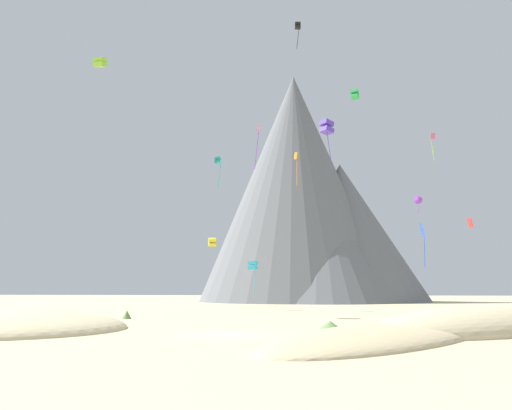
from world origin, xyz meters
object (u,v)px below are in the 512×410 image
object	(u,v)px
kite_red_low	(470,223)
kite_teal_mid	(218,161)
kite_green_high	(355,94)
kite_cyan_low	(253,266)
kite_orange_mid	(296,163)
kite_indigo_mid	(327,127)
bush_mid_center	(330,325)
kite_blue_low	(423,231)
rock_massif	(311,206)
kite_yellow_low	(212,242)
bush_far_left	(424,326)
kite_black_high	(298,26)
kite_rainbow_mid	(433,141)
kite_lime_high	(100,62)
bush_low_patch	(127,315)
kite_pink_mid	(257,138)
kite_violet_mid	(418,200)

from	to	relation	value
kite_red_low	kite_teal_mid	bearing A→B (deg)	-83.41
kite_teal_mid	kite_green_high	bearing A→B (deg)	108.65
kite_teal_mid	kite_cyan_low	size ratio (longest dim) A/B	0.94
kite_orange_mid	kite_indigo_mid	bearing A→B (deg)	-99.35
bush_mid_center	kite_blue_low	xyz separation A→B (m)	(10.58, 14.30, 9.07)
rock_massif	kite_yellow_low	distance (m)	38.71
bush_far_left	kite_blue_low	world-z (taller)	kite_blue_low
rock_massif	kite_black_high	size ratio (longest dim) A/B	17.49
rock_massif	kite_rainbow_mid	bearing A→B (deg)	-75.69
kite_orange_mid	kite_red_low	bearing A→B (deg)	-76.42
kite_lime_high	kite_red_low	world-z (taller)	kite_lime_high
bush_low_patch	kite_teal_mid	distance (m)	32.19
kite_blue_low	kite_cyan_low	bearing A→B (deg)	48.01
bush_mid_center	bush_far_left	distance (m)	7.36
kite_green_high	bush_low_patch	bearing A→B (deg)	65.54
kite_red_low	kite_rainbow_mid	bearing A→B (deg)	-89.24
rock_massif	kite_lime_high	world-z (taller)	rock_massif
bush_low_patch	kite_rainbow_mid	distance (m)	42.39
kite_teal_mid	bush_mid_center	bearing A→B (deg)	25.65
bush_mid_center	kite_black_high	distance (m)	49.03
bush_far_left	kite_blue_low	xyz separation A→B (m)	(3.21, 14.39, 9.10)
bush_mid_center	kite_indigo_mid	distance (m)	27.86
bush_low_patch	rock_massif	distance (m)	79.85
kite_pink_mid	bush_mid_center	bearing A→B (deg)	-94.77
kite_blue_low	kite_lime_high	size ratio (longest dim) A/B	3.15
kite_green_high	kite_lime_high	world-z (taller)	kite_green_high
kite_violet_mid	kite_rainbow_mid	bearing A→B (deg)	-80.09
kite_green_high	kite_lime_high	xyz separation A→B (m)	(-34.48, -23.61, -3.21)
kite_pink_mid	kite_rainbow_mid	size ratio (longest dim) A/B	1.44
bush_low_patch	kite_red_low	distance (m)	40.86
kite_black_high	rock_massif	bearing A→B (deg)	84.17
bush_far_left	kite_lime_high	xyz separation A→B (m)	(-35.95, 17.22, 32.02)
bush_low_patch	kite_rainbow_mid	world-z (taller)	kite_rainbow_mid
kite_cyan_low	kite_red_low	bearing A→B (deg)	72.42
kite_blue_low	kite_black_high	size ratio (longest dim) A/B	1.25
bush_far_left	kite_blue_low	distance (m)	17.33
kite_orange_mid	kite_black_high	bearing A→B (deg)	7.50
kite_cyan_low	kite_red_low	xyz separation A→B (m)	(27.89, -14.97, 4.32)
bush_low_patch	kite_pink_mid	distance (m)	23.99
kite_rainbow_mid	kite_indigo_mid	bearing A→B (deg)	56.87
kite_green_high	kite_yellow_low	bearing A→B (deg)	-6.83
bush_far_left	kite_violet_mid	world-z (taller)	kite_violet_mid
kite_rainbow_mid	kite_black_high	bearing A→B (deg)	19.95
bush_mid_center	kite_cyan_low	bearing A→B (deg)	106.99
bush_low_patch	kite_rainbow_mid	size ratio (longest dim) A/B	0.28
kite_yellow_low	kite_cyan_low	size ratio (longest dim) A/B	0.33
kite_green_high	rock_massif	bearing A→B (deg)	-61.98
bush_mid_center	kite_black_high	world-z (taller)	kite_black_high
bush_far_left	kite_violet_mid	distance (m)	48.60
bush_mid_center	kite_orange_mid	size ratio (longest dim) A/B	0.42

